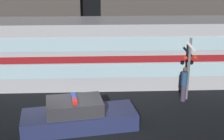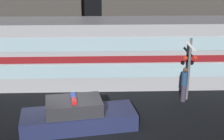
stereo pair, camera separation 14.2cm
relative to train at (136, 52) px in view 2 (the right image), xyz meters
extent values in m
plane|color=black|center=(-2.59, -6.51, -1.90)|extent=(120.00, 120.00, 0.00)
cube|color=#B7BABF|center=(0.00, 0.01, 0.00)|extent=(17.53, 2.99, 3.80)
cube|color=maroon|center=(0.00, -1.50, 0.00)|extent=(17.17, 0.03, 0.38)
cube|color=silver|center=(0.00, -1.50, -0.68)|extent=(16.65, 0.02, 0.76)
cube|color=silver|center=(0.00, -1.50, 0.84)|extent=(16.65, 0.02, 0.76)
cube|color=navy|center=(-3.08, -5.49, -1.53)|extent=(5.13, 2.49, 0.74)
cube|color=#333338|center=(-3.28, -5.52, -0.87)|extent=(2.57, 1.88, 0.58)
cube|color=red|center=(-3.24, -5.78, -0.52)|extent=(0.28, 0.55, 0.12)
cube|color=blue|center=(-3.32, -5.26, -0.52)|extent=(0.28, 0.55, 0.12)
cylinder|color=#3F384C|center=(2.18, -2.91, -1.46)|extent=(0.27, 0.27, 0.88)
cylinder|color=navy|center=(2.18, -2.91, -0.65)|extent=(0.31, 0.31, 0.74)
sphere|color=brown|center=(2.18, -2.91, -0.16)|extent=(0.24, 0.24, 0.24)
cylinder|color=slate|center=(2.42, -2.68, -0.24)|extent=(0.13, 0.13, 3.31)
sphere|color=red|center=(2.17, -2.82, 0.42)|extent=(0.23, 0.23, 0.23)
sphere|color=red|center=(2.67, -2.82, 0.42)|extent=(0.23, 0.23, 0.23)
cube|color=white|center=(2.42, -2.77, 1.01)|extent=(0.58, 0.03, 0.58)
cube|color=#47423D|center=(-7.25, 6.74, 2.07)|extent=(7.56, 4.19, 7.95)
cube|color=#47423D|center=(3.80, 6.84, 1.25)|extent=(11.62, 4.57, 6.31)
camera|label=1|loc=(-2.22, -17.75, 4.83)|focal=50.00mm
camera|label=2|loc=(-2.07, -17.76, 4.83)|focal=50.00mm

